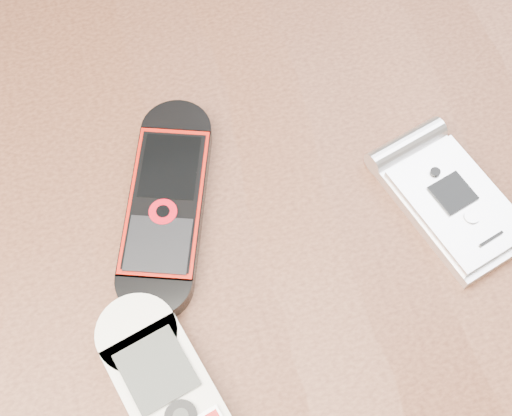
# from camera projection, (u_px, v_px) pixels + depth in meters

# --- Properties ---
(table) EXTENTS (1.20, 0.80, 0.75)m
(table) POSITION_uv_depth(u_px,v_px,m) (250.00, 274.00, 0.57)
(table) COLOR black
(table) RESTS_ON ground
(nokia_white) EXTENTS (0.09, 0.16, 0.02)m
(nokia_white) POSITION_uv_depth(u_px,v_px,m) (178.00, 410.00, 0.41)
(nokia_white) COLOR beige
(nokia_white) RESTS_ON table
(nokia_black_red) EXTENTS (0.10, 0.17, 0.02)m
(nokia_black_red) POSITION_uv_depth(u_px,v_px,m) (166.00, 204.00, 0.47)
(nokia_black_red) COLOR black
(nokia_black_red) RESTS_ON table
(motorola_razr) EXTENTS (0.09, 0.13, 0.02)m
(motorola_razr) POSITION_uv_depth(u_px,v_px,m) (453.00, 202.00, 0.47)
(motorola_razr) COLOR silver
(motorola_razr) RESTS_ON table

